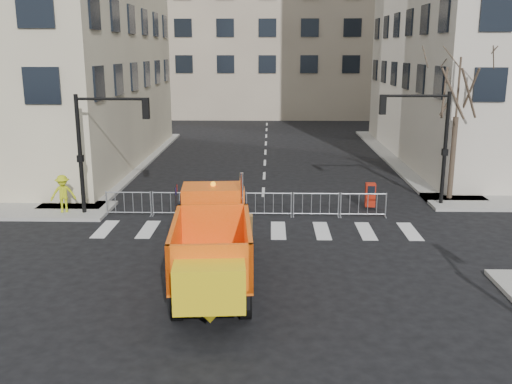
{
  "coord_description": "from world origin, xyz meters",
  "views": [
    {
      "loc": [
        0.34,
        -16.94,
        7.24
      ],
      "look_at": [
        -0.15,
        2.5,
        2.38
      ],
      "focal_mm": 40.0,
      "sensor_mm": 36.0,
      "label": 1
    }
  ],
  "objects_px": {
    "plow_truck": "(213,242)",
    "cop_c": "(185,216)",
    "cop_a": "(203,215)",
    "newspaper_box": "(370,195)",
    "cop_b": "(187,210)",
    "worker": "(63,194)"
  },
  "relations": [
    {
      "from": "cop_b",
      "to": "cop_a",
      "type": "bearing_deg",
      "value": 175.46
    },
    {
      "from": "cop_c",
      "to": "newspaper_box",
      "type": "xyz_separation_m",
      "value": [
        8.01,
        4.2,
        -0.17
      ]
    },
    {
      "from": "cop_a",
      "to": "cop_b",
      "type": "bearing_deg",
      "value": -67.61
    },
    {
      "from": "cop_a",
      "to": "worker",
      "type": "relative_size",
      "value": 1.0
    },
    {
      "from": "plow_truck",
      "to": "newspaper_box",
      "type": "relative_size",
      "value": 8.11
    },
    {
      "from": "cop_c",
      "to": "newspaper_box",
      "type": "bearing_deg",
      "value": 155.47
    },
    {
      "from": "worker",
      "to": "cop_a",
      "type": "bearing_deg",
      "value": -40.34
    },
    {
      "from": "plow_truck",
      "to": "worker",
      "type": "relative_size",
      "value": 5.26
    },
    {
      "from": "worker",
      "to": "cop_b",
      "type": "bearing_deg",
      "value": -40.18
    },
    {
      "from": "plow_truck",
      "to": "cop_a",
      "type": "bearing_deg",
      "value": 5.41
    },
    {
      "from": "newspaper_box",
      "to": "cop_a",
      "type": "bearing_deg",
      "value": -149.35
    },
    {
      "from": "cop_a",
      "to": "worker",
      "type": "xyz_separation_m",
      "value": [
        -6.59,
        2.64,
        0.15
      ]
    },
    {
      "from": "cop_c",
      "to": "newspaper_box",
      "type": "relative_size",
      "value": 1.57
    },
    {
      "from": "cop_b",
      "to": "cop_c",
      "type": "distance_m",
      "value": 0.56
    },
    {
      "from": "cop_b",
      "to": "newspaper_box",
      "type": "height_order",
      "value": "cop_b"
    },
    {
      "from": "worker",
      "to": "plow_truck",
      "type": "bearing_deg",
      "value": -64.94
    },
    {
      "from": "newspaper_box",
      "to": "cop_b",
      "type": "bearing_deg",
      "value": -153.18
    },
    {
      "from": "plow_truck",
      "to": "worker",
      "type": "distance_m",
      "value": 10.89
    },
    {
      "from": "newspaper_box",
      "to": "cop_c",
      "type": "bearing_deg",
      "value": -150.01
    },
    {
      "from": "cop_a",
      "to": "cop_c",
      "type": "relative_size",
      "value": 0.98
    },
    {
      "from": "plow_truck",
      "to": "cop_c",
      "type": "height_order",
      "value": "plow_truck"
    },
    {
      "from": "cop_a",
      "to": "cop_c",
      "type": "bearing_deg",
      "value": -24.34
    }
  ]
}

